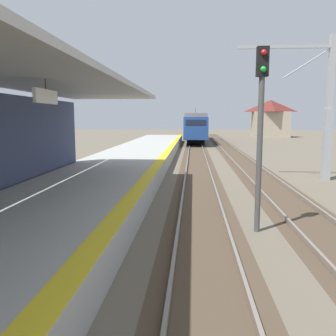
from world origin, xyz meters
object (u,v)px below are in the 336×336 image
at_px(approaching_train, 195,126).
at_px(rail_signal_post, 261,121).
at_px(catenary_pylon_far_side, 323,112).
at_px(distant_trackside_house, 270,118).

relative_size(approaching_train, rail_signal_post, 3.77).
xyz_separation_m(rail_signal_post, catenary_pylon_far_side, (4.87, 9.24, 0.41)).
distance_m(approaching_train, distant_trackside_house, 18.78).
xyz_separation_m(rail_signal_post, distant_trackside_house, (11.45, 54.03, 0.14)).
bearing_deg(distant_trackside_house, approaching_train, -133.95).
height_order(catenary_pylon_far_side, distant_trackside_house, catenary_pylon_far_side).
bearing_deg(catenary_pylon_far_side, rail_signal_post, -117.80).
height_order(rail_signal_post, catenary_pylon_far_side, catenary_pylon_far_side).
relative_size(approaching_train, distant_trackside_house, 2.97).
bearing_deg(approaching_train, rail_signal_post, -87.80).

